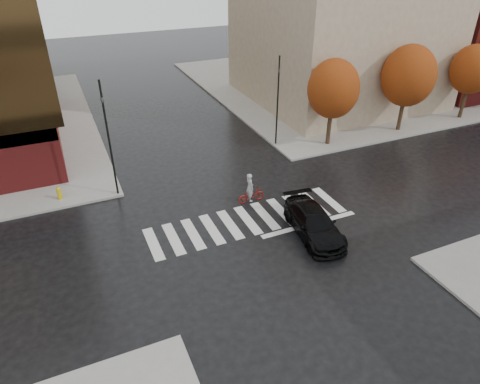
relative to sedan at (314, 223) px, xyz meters
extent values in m
plane|color=black|center=(-2.69, 2.13, -0.72)|extent=(120.00, 120.00, 0.00)
cube|color=gray|center=(18.31, 23.13, -0.65)|extent=(30.00, 30.00, 0.15)
cube|color=silver|center=(-2.69, 2.63, -0.72)|extent=(12.00, 3.00, 0.01)
cube|color=maroon|center=(30.31, 18.13, 6.43)|extent=(14.00, 14.00, 14.00)
cylinder|color=black|center=(7.31, 9.53, 0.83)|extent=(0.32, 0.32, 2.80)
ellipsoid|color=#972E0E|center=(7.31, 9.53, 3.75)|extent=(3.80, 3.80, 4.37)
cylinder|color=black|center=(14.31, 9.53, 0.83)|extent=(0.32, 0.32, 2.80)
ellipsoid|color=#972E0E|center=(14.31, 9.53, 3.91)|extent=(4.20, 4.20, 4.83)
cylinder|color=black|center=(21.31, 9.53, 0.83)|extent=(0.32, 0.32, 2.80)
ellipsoid|color=#972E0E|center=(21.31, 9.53, 3.67)|extent=(3.60, 3.60, 4.14)
imported|color=black|center=(0.00, 0.00, 0.00)|extent=(2.61, 5.19, 1.45)
imported|color=maroon|center=(-1.66, 4.40, -0.28)|extent=(1.71, 0.63, 0.89)
imported|color=#999DA2|center=(-1.76, 4.40, 0.30)|extent=(0.45, 0.67, 1.82)
cylinder|color=black|center=(-8.99, 8.43, 3.02)|extent=(0.12, 0.12, 7.18)
imported|color=black|center=(-8.99, 8.43, 5.62)|extent=(0.20, 0.17, 0.90)
cylinder|color=black|center=(3.61, 11.13, 2.78)|extent=(0.12, 0.12, 6.70)
imported|color=black|center=(3.61, 11.13, 5.20)|extent=(0.18, 0.20, 0.84)
cylinder|color=#C5AB0B|center=(-12.34, 9.19, -0.24)|extent=(0.27, 0.27, 0.67)
sphere|color=#C5AB0B|center=(-12.34, 9.19, 0.09)|extent=(0.29, 0.29, 0.29)
cylinder|color=#4F3C1C|center=(0.82, 0.13, -0.72)|extent=(0.83, 0.83, 0.01)
camera|label=1|loc=(-11.27, -15.69, 13.18)|focal=32.00mm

